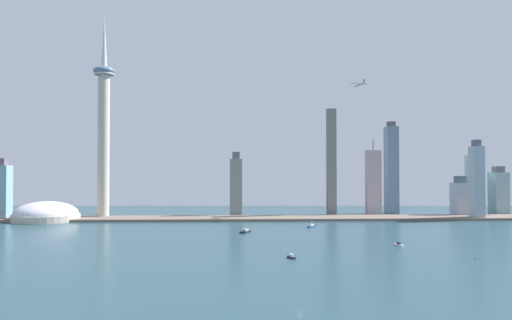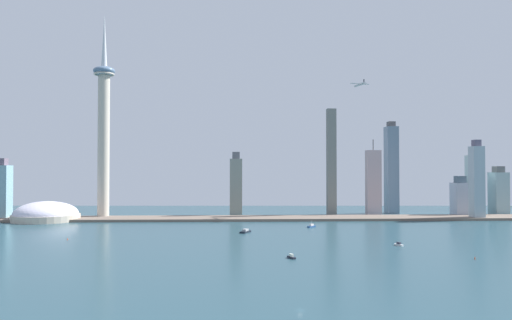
{
  "view_description": "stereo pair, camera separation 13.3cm",
  "coord_description": "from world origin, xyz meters",
  "px_view_note": "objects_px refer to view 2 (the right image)",
  "views": [
    {
      "loc": [
        -33.53,
        -253.92,
        74.78
      ],
      "look_at": [
        -6.87,
        440.0,
        89.78
      ],
      "focal_mm": 33.31,
      "sensor_mm": 36.0,
      "label": 1
    },
    {
      "loc": [
        -33.39,
        -253.93,
        74.78
      ],
      "look_at": [
        -6.87,
        440.0,
        89.78
      ],
      "focal_mm": 33.31,
      "sensor_mm": 36.0,
      "label": 2
    }
  ],
  "objects_px": {
    "boat_3": "(399,244)",
    "skyscraper_4": "(391,169)",
    "boat_5": "(291,257)",
    "channel_buoy_1": "(68,239)",
    "stadium_dome": "(46,215)",
    "skyscraper_2": "(477,182)",
    "skyscraper_8": "(499,193)",
    "channel_buoy_0": "(475,258)",
    "observation_tower": "(104,123)",
    "boat_4": "(245,231)",
    "skyscraper_1": "(373,183)",
    "airplane": "(360,85)",
    "skyscraper_3": "(1,191)",
    "boat_2": "(312,226)",
    "skyscraper_0": "(475,184)",
    "skyscraper_6": "(236,186)",
    "skyscraper_5": "(331,162)",
    "skyscraper_7": "(460,198)"
  },
  "relations": [
    {
      "from": "boat_4",
      "to": "channel_buoy_1",
      "type": "distance_m",
      "value": 198.8
    },
    {
      "from": "observation_tower",
      "to": "skyscraper_5",
      "type": "xyz_separation_m",
      "value": [
        363.11,
        26.04,
        -60.06
      ]
    },
    {
      "from": "observation_tower",
      "to": "boat_4",
      "type": "xyz_separation_m",
      "value": [
        218.57,
        -177.43,
        -146.42
      ]
    },
    {
      "from": "skyscraper_5",
      "to": "channel_buoy_1",
      "type": "relative_size",
      "value": 93.56
    },
    {
      "from": "skyscraper_4",
      "to": "skyscraper_7",
      "type": "height_order",
      "value": "skyscraper_4"
    },
    {
      "from": "boat_3",
      "to": "channel_buoy_1",
      "type": "height_order",
      "value": "boat_3"
    },
    {
      "from": "skyscraper_5",
      "to": "skyscraper_7",
      "type": "xyz_separation_m",
      "value": [
        208.27,
        -13.82,
        -58.56
      ]
    },
    {
      "from": "skyscraper_7",
      "to": "skyscraper_3",
      "type": "bearing_deg",
      "value": -178.06
    },
    {
      "from": "boat_5",
      "to": "channel_buoy_1",
      "type": "distance_m",
      "value": 256.14
    },
    {
      "from": "skyscraper_8",
      "to": "channel_buoy_0",
      "type": "xyz_separation_m",
      "value": [
        -235.22,
        -382.18,
        -36.14
      ]
    },
    {
      "from": "stadium_dome",
      "to": "skyscraper_2",
      "type": "height_order",
      "value": "skyscraper_2"
    },
    {
      "from": "skyscraper_2",
      "to": "skyscraper_8",
      "type": "xyz_separation_m",
      "value": [
        70.64,
        65.58,
        -19.91
      ]
    },
    {
      "from": "skyscraper_0",
      "to": "skyscraper_6",
      "type": "relative_size",
      "value": 1.05
    },
    {
      "from": "skyscraper_7",
      "to": "skyscraper_8",
      "type": "height_order",
      "value": "skyscraper_8"
    },
    {
      "from": "observation_tower",
      "to": "stadium_dome",
      "type": "distance_m",
      "value": 161.37
    },
    {
      "from": "skyscraper_5",
      "to": "boat_4",
      "type": "height_order",
      "value": "skyscraper_5"
    },
    {
      "from": "observation_tower",
      "to": "skyscraper_3",
      "type": "distance_m",
      "value": 184.05
    },
    {
      "from": "skyscraper_0",
      "to": "channel_buoy_1",
      "type": "relative_size",
      "value": 58.6
    },
    {
      "from": "skyscraper_6",
      "to": "skyscraper_7",
      "type": "relative_size",
      "value": 1.6
    },
    {
      "from": "observation_tower",
      "to": "skyscraper_2",
      "type": "distance_m",
      "value": 581.46
    },
    {
      "from": "skyscraper_4",
      "to": "boat_5",
      "type": "bearing_deg",
      "value": -118.18
    },
    {
      "from": "channel_buoy_1",
      "to": "skyscraper_1",
      "type": "bearing_deg",
      "value": 32.78
    },
    {
      "from": "skyscraper_2",
      "to": "boat_4",
      "type": "bearing_deg",
      "value": -158.62
    },
    {
      "from": "boat_3",
      "to": "skyscraper_4",
      "type": "bearing_deg",
      "value": 138.2
    },
    {
      "from": "skyscraper_7",
      "to": "skyscraper_8",
      "type": "bearing_deg",
      "value": 11.51
    },
    {
      "from": "skyscraper_8",
      "to": "boat_4",
      "type": "relative_size",
      "value": 4.34
    },
    {
      "from": "skyscraper_1",
      "to": "airplane",
      "type": "height_order",
      "value": "airplane"
    },
    {
      "from": "skyscraper_1",
      "to": "boat_5",
      "type": "distance_m",
      "value": 422.72
    },
    {
      "from": "boat_3",
      "to": "boat_4",
      "type": "relative_size",
      "value": 0.58
    },
    {
      "from": "skyscraper_2",
      "to": "boat_2",
      "type": "bearing_deg",
      "value": -161.54
    },
    {
      "from": "skyscraper_0",
      "to": "skyscraper_6",
      "type": "bearing_deg",
      "value": -179.6
    },
    {
      "from": "skyscraper_4",
      "to": "stadium_dome",
      "type": "bearing_deg",
      "value": -169.29
    },
    {
      "from": "skyscraper_3",
      "to": "stadium_dome",
      "type": "bearing_deg",
      "value": -15.63
    },
    {
      "from": "boat_2",
      "to": "skyscraper_0",
      "type": "bearing_deg",
      "value": -19.64
    },
    {
      "from": "skyscraper_3",
      "to": "skyscraper_6",
      "type": "relative_size",
      "value": 0.89
    },
    {
      "from": "boat_3",
      "to": "channel_buoy_0",
      "type": "distance_m",
      "value": 83.25
    },
    {
      "from": "skyscraper_3",
      "to": "channel_buoy_0",
      "type": "bearing_deg",
      "value": -31.52
    },
    {
      "from": "skyscraper_2",
      "to": "boat_2",
      "type": "xyz_separation_m",
      "value": [
        -267.02,
        -89.13,
        -55.95
      ]
    },
    {
      "from": "skyscraper_7",
      "to": "skyscraper_1",
      "type": "bearing_deg",
      "value": 170.9
    },
    {
      "from": "skyscraper_6",
      "to": "channel_buoy_0",
      "type": "xyz_separation_m",
      "value": [
        202.0,
        -375.88,
        -47.35
      ]
    },
    {
      "from": "skyscraper_2",
      "to": "skyscraper_6",
      "type": "height_order",
      "value": "skyscraper_2"
    },
    {
      "from": "boat_2",
      "to": "skyscraper_1",
      "type": "bearing_deg",
      "value": 4.74
    },
    {
      "from": "boat_3",
      "to": "airplane",
      "type": "distance_m",
      "value": 362.85
    },
    {
      "from": "skyscraper_8",
      "to": "boat_4",
      "type": "distance_m",
      "value": 473.1
    },
    {
      "from": "skyscraper_6",
      "to": "skyscraper_7",
      "type": "distance_m",
      "value": 365.5
    },
    {
      "from": "skyscraper_0",
      "to": "boat_4",
      "type": "height_order",
      "value": "skyscraper_0"
    },
    {
      "from": "skyscraper_7",
      "to": "boat_2",
      "type": "distance_m",
      "value": 301.28
    },
    {
      "from": "stadium_dome",
      "to": "skyscraper_3",
      "type": "bearing_deg",
      "value": 164.37
    },
    {
      "from": "skyscraper_3",
      "to": "skyscraper_0",
      "type": "bearing_deg",
      "value": 2.72
    },
    {
      "from": "observation_tower",
      "to": "channel_buoy_0",
      "type": "xyz_separation_m",
      "value": [
        408.5,
        -355.23,
        -146.53
      ]
    }
  ]
}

